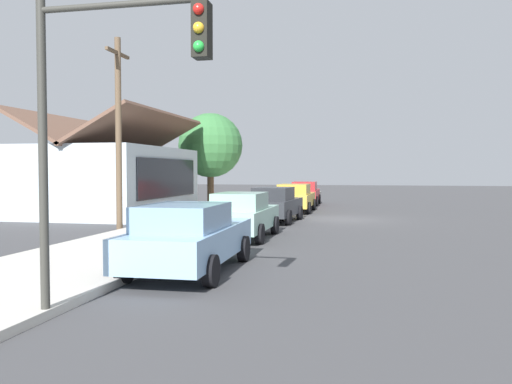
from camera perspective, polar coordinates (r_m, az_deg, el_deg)
The scene contains 12 objects.
ground_plane at distance 25.29m, azimuth 9.09°, elevation -2.97°, with size 120.00×120.00×0.00m, color #424244.
sidewalk_curb at distance 26.19m, azimuth -3.25°, elevation -2.59°, with size 60.00×4.20×0.16m, color beige.
car_skyblue at distance 12.05m, azimuth -7.39°, elevation -4.90°, with size 4.89×2.14×1.59m.
car_seafoam at distance 17.85m, azimuth -1.48°, elevation -2.54°, with size 4.42×1.96×1.59m.
car_charcoal at distance 23.56m, azimuth 2.11°, elevation -1.35°, with size 4.40×2.13×1.59m.
car_mustard at distance 29.41m, azimuth 4.30°, elevation -0.61°, with size 4.87×2.07×1.59m.
car_cherry at distance 35.58m, azimuth 5.40°, elevation -0.11°, with size 4.79×2.07×1.59m.
storefront_building at distance 28.74m, azimuth -15.46°, elevation 1.44°, with size 10.11×6.63×5.36m.
shade_tree at distance 34.30m, azimuth -5.02°, elevation 5.09°, with size 4.21×4.21×6.10m.
traffic_light_main at distance 8.27m, azimuth -16.32°, elevation 10.30°, with size 0.37×2.79×5.20m.
utility_pole_wooden at distance 21.11m, azimuth -14.86°, elevation 6.61°, with size 1.80×0.24×7.50m.
fire_hydrant_red at distance 20.83m, azimuth -3.32°, elevation -2.71°, with size 0.22×0.22×0.71m.
Camera 1 is at (-25.15, -1.36, 2.33)m, focal length 36.45 mm.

